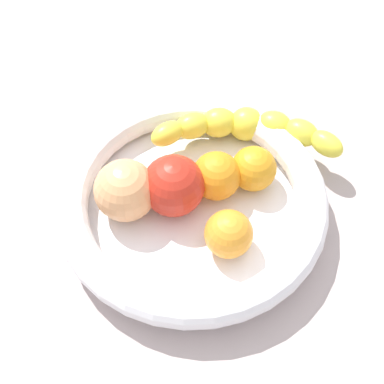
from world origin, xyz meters
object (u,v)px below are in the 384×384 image
Objects in this scene: banana_draped_left at (246,128)px; peach_blush at (125,190)px; orange_mid_left at (254,169)px; fruit_bowl at (192,201)px; orange_front at (229,234)px; orange_mid_right at (216,176)px; tomato_red at (174,186)px.

banana_draped_left is 3.13× the size of peach_blush.
peach_blush is at bearing 84.81° from orange_mid_left.
orange_front is at bearing -162.75° from fruit_bowl.
orange_mid_right reaches higher than fruit_bowl.
banana_draped_left is at bearing -62.32° from tomato_red.
banana_draped_left is at bearing -53.54° from fruit_bowl.
fruit_bowl is at bearing 110.32° from orange_mid_right.
orange_front is at bearing 150.17° from banana_draped_left.
orange_mid_left reaches higher than fruit_bowl.
banana_draped_left is 15.62cm from orange_front.
orange_mid_right is at bearing 85.67° from orange_mid_left.
orange_mid_left is at bearing -39.85° from orange_front.
tomato_red is (7.48, 3.80, 0.90)cm from orange_front.
tomato_red reaches higher than fruit_bowl.
tomato_red is at bearing 26.92° from orange_front.
orange_mid_right is (1.29, -3.47, 1.74)cm from fruit_bowl.
peach_blush is at bearing 46.45° from orange_front.
orange_mid_right is (7.64, -1.50, 0.20)cm from orange_front.
orange_mid_left is (-6.26, 1.69, 0.03)cm from banana_draped_left.
orange_mid_left is 0.76× the size of tomato_red.
banana_draped_left is 4.16× the size of orange_front.
banana_draped_left is 3.13× the size of tomato_red.
banana_draped_left is 6.48cm from orange_mid_left.
peach_blush reaches higher than banana_draped_left.
tomato_red reaches higher than orange_mid_right.
fruit_bowl is at bearing 96.64° from orange_mid_left.
orange_front is at bearing -133.55° from peach_blush.
tomato_red is at bearing 88.89° from orange_mid_left.
banana_draped_left is at bearing -73.89° from peach_blush.
orange_mid_left is at bearing -95.19° from peach_blush.
tomato_red reaches higher than orange_mid_left.
orange_front is 0.93× the size of orange_mid_right.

